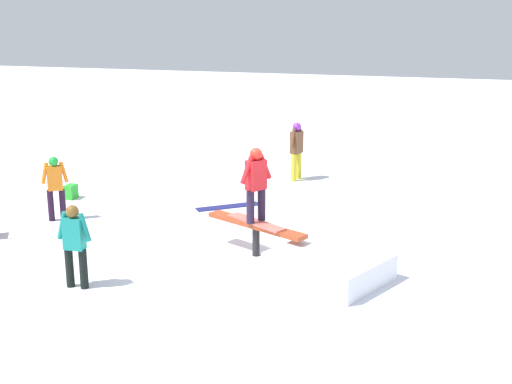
{
  "coord_description": "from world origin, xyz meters",
  "views": [
    {
      "loc": [
        -3.08,
        12.2,
        4.81
      ],
      "look_at": [
        0.0,
        0.0,
        1.24
      ],
      "focal_mm": 50.0,
      "sensor_mm": 36.0,
      "label": 1
    }
  ],
  "objects": [
    {
      "name": "bystander_teal",
      "position": [
        2.54,
        2.18,
        0.81
      ],
      "size": [
        0.62,
        0.21,
        1.44
      ],
      "rotation": [
        0.0,
        0.0,
        3.13
      ],
      "color": "black",
      "rests_on": "ground"
    },
    {
      "name": "snow_kicker_ramp",
      "position": [
        -1.5,
        0.78,
        0.23
      ],
      "size": [
        2.29,
        2.16,
        0.46
      ],
      "primitive_type": "cube",
      "rotation": [
        0.0,
        0.0,
        -0.48
      ],
      "color": "white",
      "rests_on": "ground"
    },
    {
      "name": "backpack_on_snow",
      "position": [
        5.24,
        -2.62,
        0.17
      ],
      "size": [
        0.24,
        0.32,
        0.34
      ],
      "primitive_type": "cube",
      "rotation": [
        0.0,
        0.0,
        1.49
      ],
      "color": "green",
      "rests_on": "ground"
    },
    {
      "name": "bystander_orange",
      "position": [
        4.71,
        -1.03,
        0.79
      ],
      "size": [
        0.54,
        0.36,
        1.41
      ],
      "rotation": [
        0.0,
        0.0,
        0.52
      ],
      "color": "#27142B",
      "rests_on": "ground"
    },
    {
      "name": "ground_plane",
      "position": [
        0.0,
        0.0,
        0.0
      ],
      "size": [
        60.0,
        60.0,
        0.0
      ],
      "primitive_type": "plane",
      "color": "white"
    },
    {
      "name": "rail_feature",
      "position": [
        0.0,
        0.0,
        0.55
      ],
      "size": [
        2.11,
        1.27,
        0.64
      ],
      "rotation": [
        0.0,
        0.0,
        -0.48
      ],
      "color": "black",
      "rests_on": "ground"
    },
    {
      "name": "main_rider_on_rail",
      "position": [
        0.0,
        0.0,
        1.37
      ],
      "size": [
        1.28,
        0.98,
        1.43
      ],
      "rotation": [
        0.0,
        0.0,
        -0.59
      ],
      "color": "#EA6657",
      "rests_on": "rail_feature"
    },
    {
      "name": "loose_snowboard_navy",
      "position": [
        1.39,
        -2.87,
        0.01
      ],
      "size": [
        1.38,
        1.09,
        0.02
      ],
      "primitive_type": "cube",
      "rotation": [
        0.0,
        0.0,
        3.76
      ],
      "color": "navy",
      "rests_on": "ground"
    },
    {
      "name": "bystander_brown",
      "position": [
        0.34,
        -5.67,
        0.86
      ],
      "size": [
        0.31,
        0.66,
        1.53
      ],
      "rotation": [
        0.0,
        0.0,
        1.27
      ],
      "color": "gold",
      "rests_on": "ground"
    }
  ]
}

